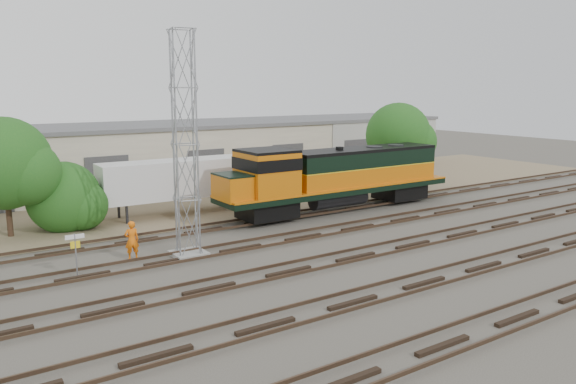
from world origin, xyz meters
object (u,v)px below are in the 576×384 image
locomotive (335,176)px  semi_trailer (193,179)px  signal_tower (185,149)px  worker (132,240)px

locomotive → semi_trailer: (-8.08, 5.17, -0.17)m
signal_tower → worker: 5.19m
worker → semi_trailer: semi_trailer is taller
locomotive → worker: (-15.07, -2.92, -1.49)m
locomotive → worker: bearing=-169.0°
locomotive → semi_trailer: size_ratio=1.50×
locomotive → signal_tower: bearing=-162.5°
locomotive → worker: size_ratio=9.29×
worker → semi_trailer: (6.99, 8.09, 1.33)m
locomotive → semi_trailer: bearing=147.4°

